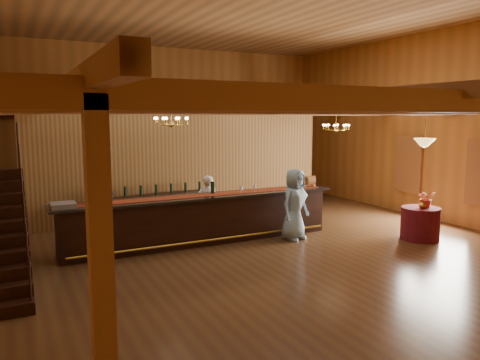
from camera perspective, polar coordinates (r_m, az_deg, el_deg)
name	(u,v)px	position (r m, az deg, el deg)	size (l,w,h in m)	color
floor	(255,243)	(11.33, 1.84, -7.71)	(14.00, 14.00, 0.00)	#4B321A
ceiling	(256,5)	(11.21, 1.97, 20.52)	(14.00, 14.00, 0.00)	#A97542
wall_back	(165,124)	(17.42, -9.14, 6.72)	(12.00, 0.10, 5.50)	#B06E31
wall_right	(438,126)	(14.75, 23.03, 6.07)	(0.10, 14.00, 5.50)	#B06E31
beam_grid	(246,107)	(11.38, 0.69, 8.85)	(11.90, 13.90, 0.39)	brown
support_posts	(266,180)	(10.58, 3.15, 0.03)	(9.20, 10.20, 3.20)	brown
partition_wall	(185,166)	(14.01, -6.73, 1.65)	(9.00, 0.18, 3.10)	brown
window_right_back	(409,164)	(15.45, 19.87, 1.80)	(0.12, 1.05, 1.75)	white
backroom_boxes	(171,191)	(16.09, -8.38, -1.28)	(4.10, 0.60, 1.10)	black
tasting_bar	(203,219)	(11.28, -4.58, -4.75)	(6.92, 1.01, 1.16)	black
beverage_dispenser	(92,191)	(10.49, -17.60, -1.29)	(0.26, 0.26, 0.60)	silver
glass_rack_tray	(63,205)	(10.34, -20.76, -2.88)	(0.50, 0.50, 0.10)	gray
raffle_drum	(310,181)	(12.60, 8.49, -0.07)	(0.34, 0.24, 0.30)	#A2692E
bar_bottle_0	(212,188)	(11.40, -3.40, -0.95)	(0.07, 0.07, 0.30)	black
bar_bottle_1	(213,188)	(11.40, -3.31, -0.94)	(0.07, 0.07, 0.30)	black
backbar_shelf	(157,209)	(13.47, -10.12, -3.50)	(3.02, 0.47, 0.85)	black
round_table	(420,224)	(12.41, 21.11, -4.97)	(0.93, 0.93, 0.80)	#59171A
chandelier_left	(171,121)	(10.90, -8.37, 7.16)	(0.80, 0.80, 0.43)	gold
chandelier_right	(336,127)	(14.69, 11.62, 6.36)	(0.80, 0.80, 0.64)	gold
pendant_lamp	(424,142)	(12.15, 21.57, 4.29)	(0.52, 0.52, 0.90)	gold
bartender	(208,205)	(12.05, -3.97, -3.06)	(0.56, 0.37, 1.54)	white
staff_second	(100,209)	(11.28, -16.74, -3.39)	(0.88, 0.68, 1.81)	#22232C
guest	(295,204)	(11.57, 6.68, -2.94)	(0.87, 0.56, 1.77)	#85B1CC
floor_plant	(268,188)	(15.53, 3.38, -1.01)	(0.73, 0.59, 1.34)	#287326
table_flowers	(426,198)	(12.32, 21.75, -2.04)	(0.44, 0.38, 0.49)	#B53A21
table_vase	(422,203)	(12.22, 21.35, -2.58)	(0.14, 0.14, 0.28)	gold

